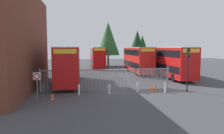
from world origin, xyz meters
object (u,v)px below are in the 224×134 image
(traffic_cone_mid_forecourt, at_px, (155,88))
(traffic_light_kerbside, at_px, (188,62))
(bollard_center_front, at_px, (109,89))
(bollard_near_right, at_px, (138,88))
(traffic_cone_near_kerb, at_px, (52,96))
(speed_limit_sign_post, at_px, (37,79))
(double_decker_bus_behind_fence_left, at_px, (171,61))
(double_decker_bus_far_back, at_px, (97,57))
(traffic_cone_by_gate, at_px, (151,88))
(double_decker_bus_near_gate, at_px, (69,64))
(bollard_far_right, at_px, (165,88))
(bollard_near_left, at_px, (79,90))
(double_decker_bus_behind_fence_right, at_px, (138,59))

(traffic_cone_mid_forecourt, bearing_deg, traffic_light_kerbside, -19.99)
(bollard_center_front, bearing_deg, bollard_near_right, 4.66)
(traffic_cone_near_kerb, distance_m, speed_limit_sign_post, 1.88)
(double_decker_bus_behind_fence_left, height_order, double_decker_bus_far_back, same)
(bollard_center_front, bearing_deg, traffic_cone_near_kerb, -163.82)
(bollard_near_right, bearing_deg, traffic_light_kerbside, -5.76)
(traffic_cone_by_gate, relative_size, traffic_cone_near_kerb, 1.00)
(double_decker_bus_near_gate, relative_size, traffic_light_kerbside, 2.51)
(bollard_near_right, bearing_deg, traffic_cone_by_gate, 23.00)
(double_decker_bus_far_back, bearing_deg, bollard_far_right, -79.95)
(double_decker_bus_near_gate, distance_m, bollard_far_right, 11.64)
(speed_limit_sign_post, bearing_deg, traffic_cone_near_kerb, 9.74)
(double_decker_bus_far_back, xyz_separation_m, speed_limit_sign_post, (-7.06, -26.95, -0.65))
(traffic_cone_near_kerb, bearing_deg, bollard_near_left, 35.02)
(traffic_light_kerbside, bearing_deg, speed_limit_sign_post, -174.31)
(double_decker_bus_near_gate, relative_size, bollard_far_right, 11.38)
(double_decker_bus_behind_fence_right, xyz_separation_m, speed_limit_sign_post, (-13.13, -16.75, -0.65))
(bollard_near_left, relative_size, traffic_light_kerbside, 0.22)
(double_decker_bus_behind_fence_left, distance_m, double_decker_bus_behind_fence_right, 6.91)
(double_decker_bus_behind_fence_right, xyz_separation_m, bollard_near_right, (-4.19, -14.88, -1.95))
(double_decker_bus_far_back, distance_m, bollard_center_front, 25.40)
(bollard_far_right, xyz_separation_m, traffic_light_kerbside, (2.25, -0.02, 2.51))
(double_decker_bus_behind_fence_left, bearing_deg, bollard_center_front, -138.67)
(bollard_center_front, distance_m, bollard_near_right, 2.83)
(bollard_center_front, relative_size, bollard_far_right, 1.00)
(traffic_light_kerbside, bearing_deg, traffic_cone_by_gate, 159.99)
(bollard_center_front, height_order, traffic_cone_near_kerb, bollard_center_front)
(traffic_cone_mid_forecourt, bearing_deg, bollard_near_right, -164.49)
(bollard_near_left, xyz_separation_m, traffic_cone_near_kerb, (-2.19, -1.53, -0.19))
(double_decker_bus_far_back, xyz_separation_m, traffic_cone_mid_forecourt, (3.89, -24.52, -2.13))
(bollard_center_front, distance_m, traffic_cone_mid_forecourt, 4.89)
(double_decker_bus_near_gate, height_order, bollard_far_right, double_decker_bus_near_gate)
(bollard_center_front, xyz_separation_m, traffic_light_kerbside, (7.71, -0.26, 2.51))
(speed_limit_sign_post, bearing_deg, traffic_cone_by_gate, 13.64)
(double_decker_bus_near_gate, distance_m, double_decker_bus_far_back, 19.75)
(bollard_near_right, relative_size, traffic_cone_near_kerb, 1.61)
(double_decker_bus_near_gate, bearing_deg, traffic_cone_mid_forecourt, -31.42)
(bollard_center_front, xyz_separation_m, speed_limit_sign_post, (-6.13, -1.64, 1.30))
(bollard_near_right, bearing_deg, bollard_near_left, -178.53)
(bollard_far_right, bearing_deg, bollard_near_right, 169.75)
(bollard_center_front, distance_m, traffic_light_kerbside, 8.11)
(double_decker_bus_far_back, bearing_deg, bollard_near_right, -85.70)
(bollard_far_right, bearing_deg, double_decker_bus_behind_fence_right, 84.23)
(traffic_cone_by_gate, height_order, traffic_cone_near_kerb, same)
(traffic_cone_mid_forecourt, relative_size, speed_limit_sign_post, 0.25)
(double_decker_bus_far_back, xyz_separation_m, bollard_center_front, (-0.93, -25.31, -1.95))
(double_decker_bus_behind_fence_right, distance_m, traffic_light_kerbside, 15.40)
(bollard_near_right, height_order, traffic_cone_near_kerb, bollard_near_right)
(traffic_cone_near_kerb, relative_size, speed_limit_sign_post, 0.25)
(double_decker_bus_behind_fence_right, xyz_separation_m, traffic_cone_near_kerb, (-12.00, -16.56, -2.13))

